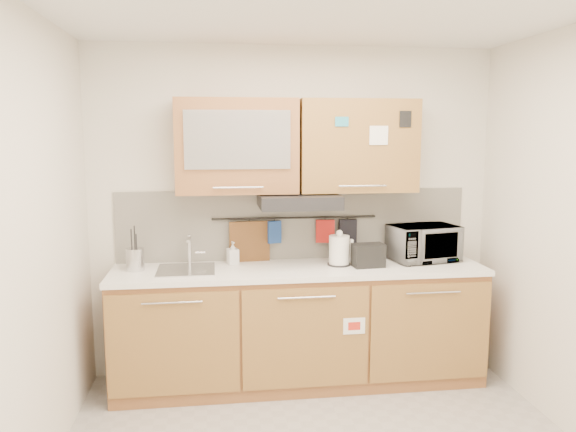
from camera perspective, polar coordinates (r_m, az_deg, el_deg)
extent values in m
plane|color=silver|center=(4.50, 0.62, 0.42)|extent=(3.20, 0.00, 3.20)
plane|color=silver|center=(3.13, -25.43, -3.99)|extent=(0.00, 3.00, 3.00)
cube|color=olive|center=(4.42, 1.16, -11.25)|extent=(2.80, 0.60, 0.88)
cube|color=black|center=(4.56, 1.15, -15.86)|extent=(2.80, 0.54, 0.10)
cube|color=olive|center=(4.08, -11.54, -12.68)|extent=(0.91, 0.02, 0.74)
cylinder|color=silver|center=(3.96, -11.70, -8.62)|extent=(0.41, 0.01, 0.01)
cube|color=olive|center=(4.12, 1.83, -12.31)|extent=(0.91, 0.02, 0.74)
cylinder|color=silver|center=(4.00, 1.91, -8.27)|extent=(0.41, 0.01, 0.01)
cube|color=olive|center=(4.36, 14.28, -11.37)|extent=(0.91, 0.02, 0.74)
cylinder|color=silver|center=(4.24, 14.56, -7.54)|extent=(0.41, 0.01, 0.01)
cube|color=white|center=(4.27, 1.20, -5.48)|extent=(2.82, 0.62, 0.04)
cube|color=silver|center=(4.50, 0.64, -0.86)|extent=(2.80, 0.02, 0.56)
cube|color=olive|center=(4.24, -5.24, 7.08)|extent=(0.90, 0.35, 0.70)
cube|color=silver|center=(4.05, -5.15, 7.72)|extent=(0.76, 0.02, 0.42)
cube|color=olive|center=(4.37, 6.98, 7.09)|extent=(0.90, 0.35, 0.70)
cube|color=white|center=(4.23, 9.21, 8.09)|extent=(0.14, 0.00, 0.14)
cube|color=black|center=(4.24, 1.10, 1.55)|extent=(0.60, 0.46, 0.10)
cube|color=silver|center=(4.24, -10.30, -5.53)|extent=(0.42, 0.40, 0.03)
cylinder|color=silver|center=(4.37, -9.99, -3.43)|extent=(0.03, 0.03, 0.24)
cylinder|color=silver|center=(4.27, -10.06, -2.33)|extent=(0.02, 0.18, 0.02)
cylinder|color=black|center=(4.46, 0.71, -0.18)|extent=(1.30, 0.02, 0.02)
cylinder|color=silver|center=(4.31, -15.27, -4.27)|extent=(0.18, 0.18, 0.17)
cylinder|color=black|center=(4.31, -15.58, -3.31)|extent=(0.01, 0.01, 0.31)
cylinder|color=black|center=(4.28, -15.11, -3.59)|extent=(0.01, 0.01, 0.28)
cylinder|color=black|center=(4.31, -15.27, -3.13)|extent=(0.01, 0.01, 0.33)
cylinder|color=black|center=(4.28, -15.55, -3.83)|extent=(0.01, 0.01, 0.24)
cylinder|color=white|center=(4.33, 5.21, -3.51)|extent=(0.16, 0.16, 0.23)
sphere|color=white|center=(4.30, 5.24, -1.75)|extent=(0.05, 0.05, 0.05)
cube|color=white|center=(4.36, 6.47, -3.32)|extent=(0.02, 0.03, 0.15)
cylinder|color=black|center=(4.35, 5.19, -4.88)|extent=(0.18, 0.18, 0.01)
cube|color=black|center=(4.31, 8.16, -3.98)|extent=(0.24, 0.16, 0.18)
cube|color=black|center=(4.28, 7.66, -2.95)|extent=(0.07, 0.11, 0.01)
cube|color=black|center=(4.31, 8.71, -2.90)|extent=(0.07, 0.11, 0.01)
imported|color=#999999|center=(4.59, 13.58, -2.69)|extent=(0.57, 0.44, 0.28)
imported|color=#999999|center=(4.37, -5.63, -3.74)|extent=(0.10, 0.10, 0.18)
cube|color=brown|center=(4.44, -3.92, -3.07)|extent=(0.32, 0.05, 0.39)
cube|color=navy|center=(4.44, -1.38, -1.64)|extent=(0.11, 0.05, 0.18)
cube|color=black|center=(4.54, 6.07, -1.75)|extent=(0.15, 0.05, 0.22)
cube|color=#B01B17|center=(4.50, 3.80, -1.56)|extent=(0.15, 0.04, 0.18)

